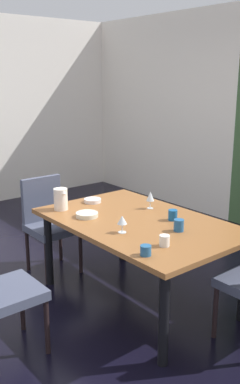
% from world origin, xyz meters
% --- Properties ---
extents(ground_plane, '(5.95, 5.32, 0.02)m').
position_xyz_m(ground_plane, '(0.00, 0.00, -0.01)').
color(ground_plane, black).
extents(back_panel_interior, '(2.93, 0.10, 2.76)m').
position_xyz_m(back_panel_interior, '(-1.51, 2.61, 1.38)').
color(back_panel_interior, silver).
rests_on(back_panel_interior, ground_plane).
extents(dining_table, '(1.70, 1.08, 0.74)m').
position_xyz_m(dining_table, '(0.78, 0.20, 0.66)').
color(dining_table, brown).
rests_on(dining_table, ground_plane).
extents(chair_left_near, '(0.45, 0.44, 0.93)m').
position_xyz_m(chair_left_near, '(-0.26, -0.06, 0.53)').
color(chair_left_near, '#454A5F').
rests_on(chair_left_near, ground_plane).
extents(wine_glass_north, '(0.07, 0.07, 0.16)m').
position_xyz_m(wine_glass_north, '(0.60, 0.50, 0.85)').
color(wine_glass_north, silver).
rests_on(wine_glass_north, dining_table).
extents(wine_glass_corner, '(0.08, 0.08, 0.13)m').
position_xyz_m(wine_glass_corner, '(0.91, -0.09, 0.83)').
color(wine_glass_corner, silver).
rests_on(wine_glass_corner, dining_table).
extents(serving_bowl_west, '(0.19, 0.19, 0.04)m').
position_xyz_m(serving_bowl_west, '(0.43, -0.08, 0.76)').
color(serving_bowl_west, beige).
rests_on(serving_bowl_west, dining_table).
extents(serving_bowl_left, '(0.16, 0.16, 0.04)m').
position_xyz_m(serving_bowl_left, '(0.11, 0.21, 0.75)').
color(serving_bowl_left, silver).
rests_on(serving_bowl_left, dining_table).
extents(cup_front, '(0.07, 0.07, 0.08)m').
position_xyz_m(cup_front, '(1.31, -0.02, 0.78)').
color(cup_front, white).
rests_on(cup_front, dining_table).
extents(cup_near_shelf, '(0.08, 0.08, 0.09)m').
position_xyz_m(cup_near_shelf, '(1.16, 0.27, 0.78)').
color(cup_near_shelf, '#225A92').
rests_on(cup_near_shelf, dining_table).
extents(cup_right, '(0.08, 0.08, 0.09)m').
position_xyz_m(cup_right, '(0.95, 0.42, 0.78)').
color(cup_right, '#13528E').
rests_on(cup_right, dining_table).
extents(cup_east, '(0.08, 0.08, 0.07)m').
position_xyz_m(cup_east, '(1.35, -0.24, 0.77)').
color(cup_east, '#245B8B').
rests_on(cup_east, dining_table).
extents(pitcher_near_window, '(0.14, 0.12, 0.20)m').
position_xyz_m(pitcher_near_window, '(0.12, -0.14, 0.84)').
color(pitcher_near_window, white).
rests_on(pitcher_near_window, dining_table).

